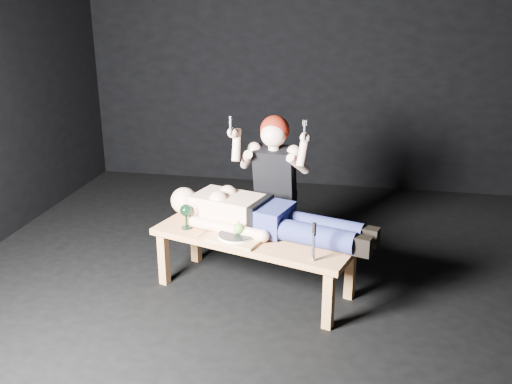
% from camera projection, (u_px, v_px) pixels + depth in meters
% --- Properties ---
extents(ground, '(5.00, 5.00, 0.00)m').
position_uv_depth(ground, '(275.00, 289.00, 4.18)').
color(ground, black).
rests_on(ground, ground).
extents(back_wall, '(5.00, 0.00, 5.00)m').
position_uv_depth(back_wall, '(314.00, 49.00, 5.99)').
color(back_wall, black).
rests_on(back_wall, ground).
extents(table, '(1.54, 0.93, 0.45)m').
position_uv_depth(table, '(255.00, 263.00, 4.10)').
color(table, '#BE7E44').
rests_on(table, ground).
extents(lying_man, '(1.51, 0.83, 0.26)m').
position_uv_depth(lying_man, '(267.00, 213.00, 4.04)').
color(lying_man, '#D8A58A').
rests_on(lying_man, table).
extents(kneeling_woman, '(0.73, 0.80, 1.24)m').
position_uv_depth(kneeling_woman, '(277.00, 186.00, 4.47)').
color(kneeling_woman, black).
rests_on(kneeling_woman, ground).
extents(serving_tray, '(0.43, 0.36, 0.02)m').
position_uv_depth(serving_tray, '(236.00, 238.00, 3.93)').
color(serving_tray, tan).
rests_on(serving_tray, table).
extents(plate, '(0.30, 0.30, 0.02)m').
position_uv_depth(plate, '(236.00, 235.00, 3.92)').
color(plate, white).
rests_on(plate, serving_tray).
extents(apple, '(0.08, 0.08, 0.08)m').
position_uv_depth(apple, '(239.00, 229.00, 3.91)').
color(apple, '#428D24').
rests_on(apple, plate).
extents(goblet, '(0.11, 0.11, 0.18)m').
position_uv_depth(goblet, '(186.00, 216.00, 4.09)').
color(goblet, black).
rests_on(goblet, table).
extents(fork_flat, '(0.06, 0.15, 0.01)m').
position_uv_depth(fork_flat, '(202.00, 234.00, 4.02)').
color(fork_flat, '#B2B2B7').
rests_on(fork_flat, table).
extents(knife_flat, '(0.11, 0.13, 0.01)m').
position_uv_depth(knife_flat, '(253.00, 245.00, 3.84)').
color(knife_flat, '#B2B2B7').
rests_on(knife_flat, table).
extents(spoon_flat, '(0.10, 0.13, 0.01)m').
position_uv_depth(spoon_flat, '(253.00, 238.00, 3.95)').
color(spoon_flat, '#B2B2B7').
rests_on(spoon_flat, table).
extents(carving_knife, '(0.04, 0.05, 0.26)m').
position_uv_depth(carving_knife, '(314.00, 242.00, 3.58)').
color(carving_knife, '#B2B2B7').
rests_on(carving_knife, table).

